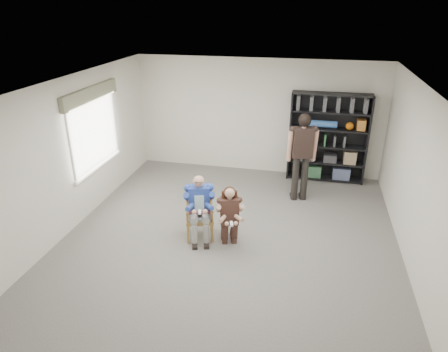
% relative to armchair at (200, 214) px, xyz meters
% --- Properties ---
extents(room_shell, '(6.00, 7.00, 2.80)m').
position_rel_armchair_xyz_m(room_shell, '(0.55, -0.12, 0.93)').
color(room_shell, white).
rests_on(room_shell, ground).
extents(floor, '(6.00, 7.00, 0.01)m').
position_rel_armchair_xyz_m(floor, '(0.55, -0.12, -0.47)').
color(floor, '#605C59').
rests_on(floor, ground).
extents(window_left, '(0.16, 2.00, 1.75)m').
position_rel_armchair_xyz_m(window_left, '(-2.40, 0.88, 1.16)').
color(window_left, white).
rests_on(window_left, room_shell).
extents(armchair, '(0.67, 0.66, 0.94)m').
position_rel_armchair_xyz_m(armchair, '(0.00, 0.00, 0.00)').
color(armchair, '#A68036').
rests_on(armchair, floor).
extents(seated_man, '(0.72, 0.85, 1.22)m').
position_rel_armchair_xyz_m(seated_man, '(0.00, 0.00, 0.14)').
color(seated_man, '#1E459B').
rests_on(seated_man, floor).
extents(kneeling_woman, '(0.67, 0.85, 1.12)m').
position_rel_armchair_xyz_m(kneeling_woman, '(0.58, -0.12, 0.09)').
color(kneeling_woman, '#39251D').
rests_on(kneeling_woman, floor).
extents(bookshelf, '(1.80, 0.38, 2.10)m').
position_rel_armchair_xyz_m(bookshelf, '(2.25, 3.16, 0.58)').
color(bookshelf, black).
rests_on(bookshelf, floor).
extents(standing_man, '(0.65, 0.46, 1.91)m').
position_rel_armchair_xyz_m(standing_man, '(1.70, 1.93, 0.49)').
color(standing_man, black).
rests_on(standing_man, floor).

